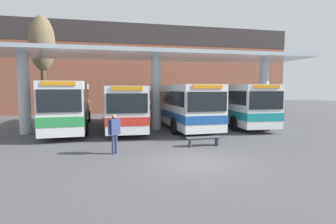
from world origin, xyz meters
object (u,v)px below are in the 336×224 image
Objects in this scene: transit_bus_left_bay at (70,103)px; transit_bus_right_bay at (177,103)px; transit_bus_center_bay at (124,105)px; transit_bus_far_right_bay at (233,103)px; pedestrian_waiting at (114,130)px; poplar_tree_behind_left at (42,45)px; waiting_bench_near_pillar at (204,139)px.

transit_bus_right_bay is (8.12, -0.42, -0.07)m from transit_bus_left_bay.
transit_bus_far_right_bay is (8.76, -0.18, 0.06)m from transit_bus_center_bay.
transit_bus_far_right_bay reaches higher than transit_bus_center_bay.
transit_bus_left_bay reaches higher than transit_bus_far_right_bay.
transit_bus_center_bay is 0.88× the size of transit_bus_right_bay.
transit_bus_far_right_bay reaches higher than pedestrian_waiting.
poplar_tree_behind_left is (-5.82, 13.27, 5.62)m from pedestrian_waiting.
transit_bus_left_bay is 6.56× the size of pedestrian_waiting.
transit_bus_right_bay is 9.68m from pedestrian_waiting.
pedestrian_waiting is 15.54m from poplar_tree_behind_left.
transit_bus_left_bay is 1.09× the size of transit_bus_center_bay.
transit_bus_left_bay is 4.00m from transit_bus_center_bay.
transit_bus_center_bay is at bearing -38.04° from poplar_tree_behind_left.
transit_bus_left_bay reaches higher than waiting_bench_near_pillar.
transit_bus_far_right_bay is at bearing 173.63° from transit_bus_left_bay.
poplar_tree_behind_left reaches higher than waiting_bench_near_pillar.
waiting_bench_near_pillar is 17.48m from poplar_tree_behind_left.
transit_bus_right_bay is 1.32× the size of poplar_tree_behind_left.
waiting_bench_near_pillar is at bearing 130.69° from transit_bus_left_bay.
transit_bus_far_right_bay is at bearing 4.02° from pedestrian_waiting.
transit_bus_center_bay is 9.89m from poplar_tree_behind_left.
transit_bus_far_right_bay is at bearing -179.67° from transit_bus_center_bay.
waiting_bench_near_pillar is at bearing 56.90° from transit_bus_far_right_bay.
poplar_tree_behind_left reaches higher than transit_bus_center_bay.
transit_bus_left_bay reaches higher than transit_bus_right_bay.
transit_bus_far_right_bay reaches higher than transit_bus_right_bay.
pedestrian_waiting is (-5.09, -8.21, -0.70)m from transit_bus_right_bay.
poplar_tree_behind_left reaches higher than transit_bus_far_right_bay.
pedestrian_waiting is (-0.91, -8.00, -0.65)m from transit_bus_center_bay.
transit_bus_center_bay is at bearing 168.19° from transit_bus_left_bay.
pedestrian_waiting is at bearing -171.44° from waiting_bench_near_pillar.
transit_bus_right_bay is at bearing 174.29° from transit_bus_left_bay.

